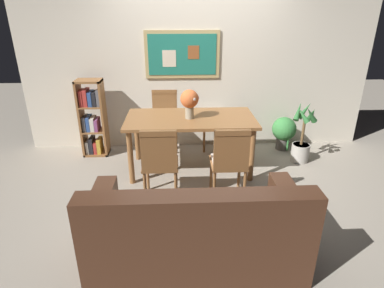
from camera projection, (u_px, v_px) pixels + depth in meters
ground_plane at (203, 182)px, 4.11m from camera, size 12.00×12.00×0.00m
wall_back_with_painting at (197, 63)px, 4.78m from camera, size 5.20×0.14×2.60m
dining_table at (190, 124)px, 4.20m from camera, size 1.67×0.86×0.75m
dining_chair_near_left at (160, 159)px, 3.51m from camera, size 0.40×0.41×0.91m
dining_chair_far_right at (214, 114)px, 4.99m from camera, size 0.40×0.41×0.91m
dining_chair_near_right at (230, 158)px, 3.53m from camera, size 0.40×0.41×0.91m
dining_chair_far_left at (165, 115)px, 4.94m from camera, size 0.40×0.41×0.91m
leather_couch at (196, 232)px, 2.73m from camera, size 1.80×0.84×0.84m
bookshelf at (93, 119)px, 4.70m from camera, size 0.36×0.28×1.13m
potted_ivy at (284, 131)px, 4.96m from camera, size 0.37×0.37×0.52m
potted_palm at (302, 140)px, 4.56m from camera, size 0.34×0.35×0.87m
flower_vase at (190, 101)px, 4.04m from camera, size 0.24×0.23×0.37m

